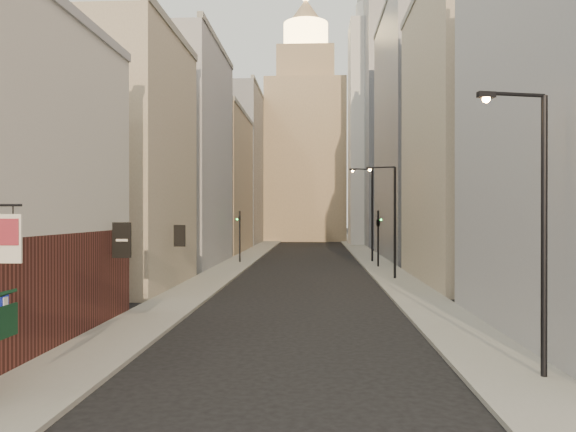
{
  "coord_description": "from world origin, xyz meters",
  "views": [
    {
      "loc": [
        0.88,
        -9.22,
        4.7
      ],
      "look_at": [
        -0.41,
        16.56,
        4.61
      ],
      "focal_mm": 35.0,
      "sensor_mm": 36.0,
      "label": 1
    }
  ],
  "objects_px": {
    "streetlamp_near": "(537,217)",
    "streetlamp_mid": "(392,215)",
    "traffic_light_left": "(240,225)",
    "white_tower": "(375,124)",
    "clock_tower": "(306,142)",
    "traffic_light_right": "(378,225)",
    "streetlamp_far": "(370,209)"
  },
  "relations": [
    {
      "from": "streetlamp_near",
      "to": "streetlamp_mid",
      "type": "xyz_separation_m",
      "value": [
        -0.8,
        24.14,
        0.01
      ]
    },
    {
      "from": "streetlamp_near",
      "to": "traffic_light_left",
      "type": "distance_m",
      "value": 39.29
    },
    {
      "from": "white_tower",
      "to": "streetlamp_near",
      "type": "bearing_deg",
      "value": -92.36
    },
    {
      "from": "clock_tower",
      "to": "traffic_light_left",
      "type": "relative_size",
      "value": 8.98
    },
    {
      "from": "traffic_light_right",
      "to": "streetlamp_mid",
      "type": "bearing_deg",
      "value": 65.46
    },
    {
      "from": "streetlamp_far",
      "to": "traffic_light_right",
      "type": "relative_size",
      "value": 1.81
    },
    {
      "from": "streetlamp_far",
      "to": "traffic_light_right",
      "type": "height_order",
      "value": "streetlamp_far"
    },
    {
      "from": "clock_tower",
      "to": "streetlamp_near",
      "type": "height_order",
      "value": "clock_tower"
    },
    {
      "from": "white_tower",
      "to": "streetlamp_far",
      "type": "distance_m",
      "value": 35.8
    },
    {
      "from": "traffic_light_left",
      "to": "white_tower",
      "type": "bearing_deg",
      "value": -96.66
    },
    {
      "from": "clock_tower",
      "to": "streetlamp_far",
      "type": "bearing_deg",
      "value": -81.45
    },
    {
      "from": "clock_tower",
      "to": "streetlamp_mid",
      "type": "distance_m",
      "value": 62.88
    },
    {
      "from": "white_tower",
      "to": "streetlamp_far",
      "type": "xyz_separation_m",
      "value": [
        -3.94,
        -32.95,
        -13.43
      ]
    },
    {
      "from": "clock_tower",
      "to": "traffic_light_right",
      "type": "xyz_separation_m",
      "value": [
        7.26,
        -52.29,
        -13.91
      ]
    },
    {
      "from": "streetlamp_mid",
      "to": "traffic_light_right",
      "type": "relative_size",
      "value": 1.62
    },
    {
      "from": "streetlamp_far",
      "to": "streetlamp_mid",
      "type": "bearing_deg",
      "value": -104.89
    },
    {
      "from": "streetlamp_near",
      "to": "traffic_light_left",
      "type": "xyz_separation_m",
      "value": [
        -13.43,
        36.91,
        -0.94
      ]
    },
    {
      "from": "streetlamp_mid",
      "to": "streetlamp_far",
      "type": "xyz_separation_m",
      "value": [
        -0.2,
        14.14,
        0.56
      ]
    },
    {
      "from": "white_tower",
      "to": "traffic_light_right",
      "type": "height_order",
      "value": "white_tower"
    },
    {
      "from": "white_tower",
      "to": "streetlamp_mid",
      "type": "bearing_deg",
      "value": -94.54
    },
    {
      "from": "clock_tower",
      "to": "streetlamp_mid",
      "type": "relative_size",
      "value": 5.55
    },
    {
      "from": "white_tower",
      "to": "streetlamp_mid",
      "type": "distance_m",
      "value": 49.27
    },
    {
      "from": "streetlamp_mid",
      "to": "traffic_light_right",
      "type": "distance_m",
      "value": 8.85
    },
    {
      "from": "clock_tower",
      "to": "traffic_light_right",
      "type": "height_order",
      "value": "clock_tower"
    },
    {
      "from": "streetlamp_near",
      "to": "white_tower",
      "type": "bearing_deg",
      "value": 73.75
    },
    {
      "from": "clock_tower",
      "to": "streetlamp_near",
      "type": "relative_size",
      "value": 5.57
    },
    {
      "from": "white_tower",
      "to": "traffic_light_left",
      "type": "distance_m",
      "value": 40.85
    },
    {
      "from": "streetlamp_mid",
      "to": "traffic_light_left",
      "type": "distance_m",
      "value": 17.99
    },
    {
      "from": "white_tower",
      "to": "streetlamp_mid",
      "type": "xyz_separation_m",
      "value": [
        -3.74,
        -47.09,
        -13.98
      ]
    },
    {
      "from": "streetlamp_near",
      "to": "streetlamp_far",
      "type": "height_order",
      "value": "streetlamp_far"
    },
    {
      "from": "traffic_light_right",
      "to": "clock_tower",
      "type": "bearing_deg",
      "value": -106.63
    },
    {
      "from": "streetlamp_mid",
      "to": "white_tower",
      "type": "bearing_deg",
      "value": 100.7
    }
  ]
}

